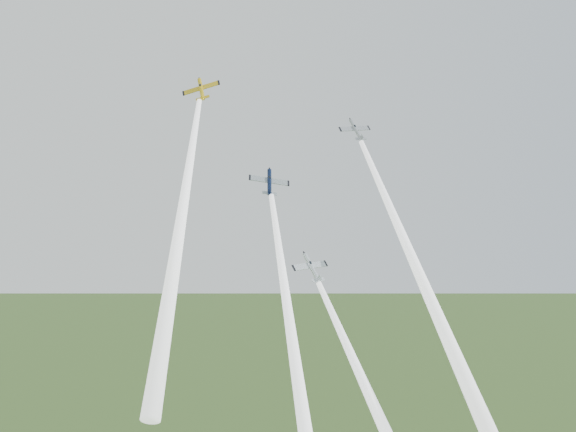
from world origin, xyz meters
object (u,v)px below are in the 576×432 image
object	(u,v)px
plane_yellow	(201,89)
plane_silver_right	(356,130)
plane_navy	(269,182)
plane_silver_low	(312,267)

from	to	relation	value
plane_yellow	plane_silver_right	distance (m)	30.75
plane_yellow	plane_navy	xyz separation A→B (m)	(11.87, -7.76, -18.17)
plane_yellow	plane_navy	world-z (taller)	plane_yellow
plane_navy	plane_silver_right	bearing A→B (deg)	8.04
plane_yellow	plane_silver_right	bearing A→B (deg)	4.33
plane_yellow	plane_silver_low	size ratio (longest dim) A/B	1.02
plane_navy	plane_silver_low	world-z (taller)	plane_navy
plane_silver_right	plane_silver_low	world-z (taller)	plane_silver_right
plane_yellow	plane_silver_right	size ratio (longest dim) A/B	1.11
plane_silver_low	plane_navy	bearing A→B (deg)	99.27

